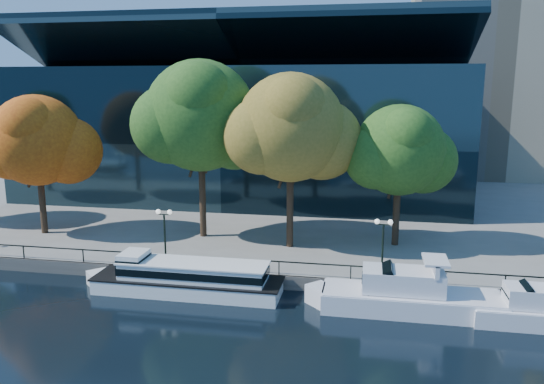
% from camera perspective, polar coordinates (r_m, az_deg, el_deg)
% --- Properties ---
extents(ground, '(160.00, 160.00, 0.00)m').
position_cam_1_polar(ground, '(36.39, -8.08, -11.50)').
color(ground, black).
rests_on(ground, ground).
extents(promenade, '(90.00, 67.08, 1.00)m').
position_cam_1_polar(promenade, '(70.28, 1.31, 0.29)').
color(promenade, slate).
rests_on(promenade, ground).
extents(railing, '(88.20, 0.08, 0.99)m').
position_cam_1_polar(railing, '(38.60, -6.63, -7.02)').
color(railing, black).
rests_on(railing, promenade).
extents(convention_building, '(50.00, 24.57, 21.43)m').
position_cam_1_polar(convention_building, '(65.46, -2.78, 6.54)').
color(convention_building, black).
rests_on(convention_building, ground).
extents(tour_boat, '(14.32, 3.19, 2.72)m').
position_cam_1_polar(tour_boat, '(37.43, -9.59, -8.98)').
color(tour_boat, white).
rests_on(tour_boat, ground).
extents(cruiser_near, '(12.37, 3.18, 3.58)m').
position_cam_1_polar(cruiser_near, '(35.07, 13.93, -10.67)').
color(cruiser_near, silver).
rests_on(cruiser_near, ground).
extents(cruiser_far, '(9.30, 2.58, 3.04)m').
position_cam_1_polar(cruiser_far, '(35.98, 26.67, -11.28)').
color(cruiser_far, silver).
rests_on(cruiser_far, ground).
extents(tree_1, '(9.93, 8.14, 12.33)m').
position_cam_1_polar(tree_1, '(50.66, -23.83, 4.90)').
color(tree_1, black).
rests_on(tree_1, promenade).
extents(tree_2, '(11.81, 9.69, 15.28)m').
position_cam_1_polar(tree_2, '(45.53, -7.50, 7.88)').
color(tree_2, black).
rests_on(tree_2, promenade).
extents(tree_3, '(10.83, 8.88, 14.13)m').
position_cam_1_polar(tree_3, '(42.18, 2.23, 6.68)').
color(tree_3, black).
rests_on(tree_3, promenade).
extents(tree_4, '(9.20, 7.55, 11.63)m').
position_cam_1_polar(tree_4, '(44.06, 13.72, 4.18)').
color(tree_4, black).
rests_on(tree_4, promenade).
extents(lamp_1, '(1.26, 0.36, 4.03)m').
position_cam_1_polar(lamp_1, '(40.43, -11.51, -3.30)').
color(lamp_1, black).
rests_on(lamp_1, promenade).
extents(lamp_2, '(1.26, 0.36, 4.03)m').
position_cam_1_polar(lamp_2, '(37.61, 11.88, -4.44)').
color(lamp_2, black).
rests_on(lamp_2, promenade).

